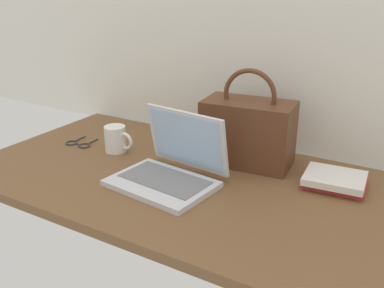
# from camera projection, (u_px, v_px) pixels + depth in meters

# --- Properties ---
(desk) EXTENTS (1.60, 0.76, 0.03)m
(desk) POSITION_uv_depth(u_px,v_px,m) (207.00, 187.00, 1.37)
(desk) COLOR brown
(desk) RESTS_ON ground
(laptop) EXTENTS (0.33, 0.30, 0.22)m
(laptop) POSITION_uv_depth(u_px,v_px,m) (171.00, 168.00, 1.36)
(laptop) COLOR silver
(laptop) RESTS_ON desk
(coffee_mug) EXTENTS (0.12, 0.08, 0.10)m
(coffee_mug) POSITION_uv_depth(u_px,v_px,m) (116.00, 139.00, 1.59)
(coffee_mug) COLOR white
(coffee_mug) RESTS_ON desk
(remote_control_near) EXTENTS (0.09, 0.17, 0.02)m
(remote_control_near) POSITION_uv_depth(u_px,v_px,m) (178.00, 141.00, 1.68)
(remote_control_near) COLOR black
(remote_control_near) RESTS_ON desk
(eyeglasses) EXTENTS (0.11, 0.11, 0.01)m
(eyeglasses) POSITION_uv_depth(u_px,v_px,m) (78.00, 144.00, 1.67)
(eyeglasses) COLOR #333338
(eyeglasses) RESTS_ON desk
(handbag) EXTENTS (0.31, 0.19, 0.33)m
(handbag) POSITION_uv_depth(u_px,v_px,m) (248.00, 131.00, 1.47)
(handbag) COLOR #59331E
(handbag) RESTS_ON desk
(book_stack) EXTENTS (0.19, 0.16, 0.04)m
(book_stack) POSITION_uv_depth(u_px,v_px,m) (334.00, 181.00, 1.33)
(book_stack) COLOR #B23333
(book_stack) RESTS_ON desk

